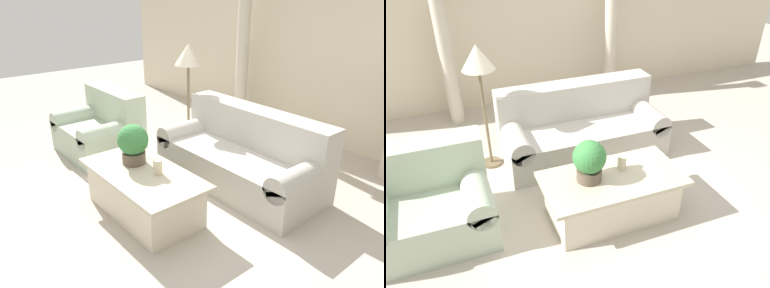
% 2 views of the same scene
% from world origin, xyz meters
% --- Properties ---
extents(ground_plane, '(16.00, 16.00, 0.00)m').
position_xyz_m(ground_plane, '(0.00, 0.00, 0.00)').
color(ground_plane, '#BCB2A3').
extents(wall_back, '(10.00, 0.06, 3.20)m').
position_xyz_m(wall_back, '(0.00, 2.95, 1.60)').
color(wall_back, beige).
rests_on(wall_back, ground_plane).
extents(sofa_long, '(2.08, 0.92, 0.90)m').
position_xyz_m(sofa_long, '(0.15, 0.99, 0.35)').
color(sofa_long, '#B7B2A8').
rests_on(sofa_long, ground_plane).
extents(loveseat, '(1.20, 0.92, 0.90)m').
position_xyz_m(loveseat, '(-1.79, 0.12, 0.36)').
color(loveseat, '#ABBCA2').
rests_on(loveseat, ground_plane).
extents(coffee_table, '(1.43, 0.75, 0.49)m').
position_xyz_m(coffee_table, '(-0.02, -0.31, 0.25)').
color(coffee_table, beige).
rests_on(coffee_table, ground_plane).
extents(potted_plant, '(0.33, 0.33, 0.43)m').
position_xyz_m(potted_plant, '(-0.26, -0.26, 0.72)').
color(potted_plant, brown).
rests_on(potted_plant, coffee_table).
extents(pillar_candle, '(0.09, 0.09, 0.16)m').
position_xyz_m(pillar_candle, '(0.12, -0.22, 0.57)').
color(pillar_candle, beige).
rests_on(pillar_candle, coffee_table).
extents(floor_lamp, '(0.38, 0.38, 1.55)m').
position_xyz_m(floor_lamp, '(-1.03, 1.12, 1.32)').
color(floor_lamp, brown).
rests_on(floor_lamp, ground_plane).
extents(column_left, '(0.29, 0.29, 2.37)m').
position_xyz_m(column_left, '(-1.31, 2.49, 1.21)').
color(column_left, beige).
rests_on(column_left, ground_plane).
extents(column_right, '(0.29, 0.29, 2.37)m').
position_xyz_m(column_right, '(1.26, 2.49, 1.21)').
color(column_right, beige).
rests_on(column_right, ground_plane).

